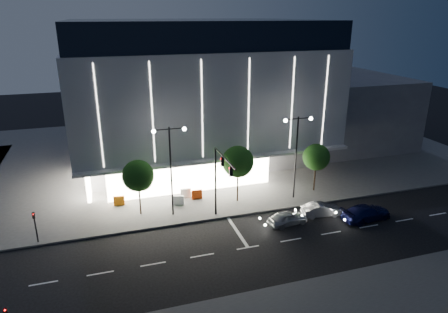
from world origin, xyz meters
TOP-DOWN VIEW (x-y plane):
  - ground at (0.00, 0.00)m, footprint 160.00×160.00m
  - sidewalk_museum at (5.00, 24.00)m, footprint 70.00×40.00m
  - museum at (2.98, 22.31)m, footprint 30.00×25.80m
  - annex_building at (26.00, 24.00)m, footprint 16.00×20.00m
  - traffic_mast at (1.00, 3.34)m, footprint 0.33×5.89m
  - street_lamp_west at (-3.00, 6.00)m, footprint 3.16×0.36m
  - street_lamp_east at (10.00, 6.00)m, footprint 3.16×0.36m
  - ped_signal_far at (-15.00, 4.50)m, footprint 0.22×0.24m
  - tree_left at (-5.97, 7.02)m, footprint 3.02×3.02m
  - tree_mid at (4.03, 7.02)m, footprint 3.25×3.25m
  - tree_right at (13.03, 7.02)m, footprint 2.91×2.91m
  - car_lead at (6.92, 1.12)m, footprint 4.05×2.07m
  - car_second at (10.84, 1.69)m, footprint 4.06×1.81m
  - car_third at (14.50, -0.25)m, footprint 5.30×2.66m
  - barrier_a at (-7.89, 9.61)m, footprint 1.12×0.38m
  - barrier_b at (-2.07, 7.91)m, footprint 1.12×0.56m
  - barrier_c at (0.06, 8.71)m, footprint 1.11×0.29m
  - barrier_d at (-0.99, 9.40)m, footprint 1.11×0.33m

SIDE VIEW (x-z plane):
  - ground at x=0.00m, z-range 0.00..0.00m
  - sidewalk_museum at x=5.00m, z-range 0.00..0.15m
  - car_second at x=10.84m, z-range 0.00..1.29m
  - barrier_a at x=-7.89m, z-range 0.15..1.15m
  - barrier_b at x=-2.07m, z-range 0.15..1.15m
  - barrier_c at x=0.06m, z-range 0.15..1.15m
  - barrier_d at x=-0.99m, z-range 0.15..1.15m
  - car_lead at x=6.92m, z-range 0.00..1.32m
  - car_third at x=14.50m, z-range 0.00..1.48m
  - ped_signal_far at x=-15.00m, z-range 0.39..3.39m
  - tree_right at x=13.03m, z-range 1.13..6.64m
  - tree_left at x=-5.97m, z-range 1.17..6.90m
  - tree_mid at x=4.03m, z-range 1.26..7.41m
  - annex_building at x=26.00m, z-range 0.00..10.00m
  - traffic_mast at x=1.00m, z-range 1.49..8.56m
  - street_lamp_west at x=-3.00m, z-range 1.46..10.46m
  - street_lamp_east at x=10.00m, z-range 1.46..10.46m
  - museum at x=2.98m, z-range 0.27..18.27m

